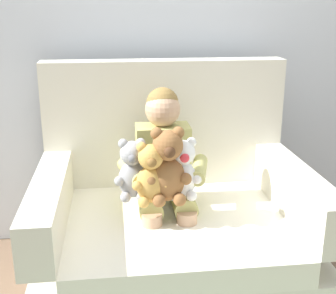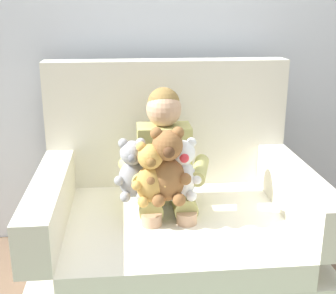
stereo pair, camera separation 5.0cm
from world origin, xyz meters
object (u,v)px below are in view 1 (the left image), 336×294
(armchair, at_px, (173,226))
(seated_child, at_px, (164,166))
(plush_honey, at_px, (151,175))
(plush_white, at_px, (183,170))
(plush_grey, at_px, (133,171))
(plush_brown, at_px, (168,168))

(armchair, bearing_deg, seated_child, 145.34)
(plush_honey, bearing_deg, plush_white, 38.13)
(armchair, bearing_deg, plush_white, -78.13)
(plush_white, relative_size, plush_honey, 1.00)
(armchair, xyz_separation_m, plush_grey, (-0.20, -0.10, 0.34))
(plush_brown, relative_size, plush_honey, 1.21)
(armchair, relative_size, plush_grey, 4.53)
(plush_brown, bearing_deg, plush_grey, 171.56)
(plush_grey, bearing_deg, armchair, 13.63)
(seated_child, distance_m, plush_white, 0.17)
(plush_grey, bearing_deg, plush_white, -18.70)
(plush_grey, xyz_separation_m, plush_honey, (0.08, -0.06, 0.00))
(armchair, height_order, plush_white, armchair)
(seated_child, xyz_separation_m, plush_grey, (-0.16, -0.13, 0.03))
(plush_honey, bearing_deg, armchair, 75.13)
(plush_grey, distance_m, plush_brown, 0.16)
(plush_brown, bearing_deg, armchair, 85.34)
(plush_grey, xyz_separation_m, plush_brown, (0.15, -0.06, 0.03))
(seated_child, xyz_separation_m, plush_white, (0.06, -0.15, 0.03))
(plush_white, height_order, plush_grey, plush_white)
(seated_child, height_order, plush_brown, seated_child)
(plush_white, xyz_separation_m, plush_grey, (-0.22, 0.02, -0.00))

